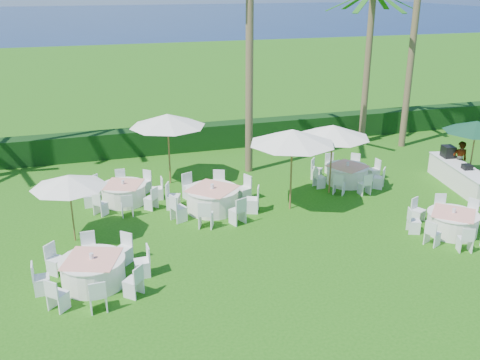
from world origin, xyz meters
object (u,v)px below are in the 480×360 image
at_px(banquet_table_a, 93,271).
at_px(umbrella_green, 477,126).
at_px(umbrella_a, 68,181).
at_px(buffet_table, 460,176).
at_px(banquet_table_c, 452,223).
at_px(banquet_table_d, 124,193).
at_px(staff_person, 459,161).
at_px(banquet_table_f, 347,174).
at_px(umbrella_c, 168,120).
at_px(banquet_table_e, 213,199).
at_px(umbrella_d, 333,131).
at_px(umbrella_b, 292,137).

relative_size(banquet_table_a, umbrella_green, 1.20).
height_order(umbrella_a, buffet_table, umbrella_a).
height_order(banquet_table_a, banquet_table_c, banquet_table_a).
height_order(banquet_table_d, staff_person, staff_person).
bearing_deg(banquet_table_f, buffet_table, -22.89).
xyz_separation_m(umbrella_c, buffet_table, (10.97, -3.90, -2.15)).
height_order(banquet_table_e, umbrella_a, umbrella_a).
xyz_separation_m(banquet_table_e, buffet_table, (10.01, -0.71, 0.04)).
relative_size(banquet_table_a, umbrella_d, 1.08).
relative_size(banquet_table_c, buffet_table, 0.71).
height_order(umbrella_b, umbrella_c, umbrella_b).
bearing_deg(umbrella_green, umbrella_c, 163.47).
xyz_separation_m(banquet_table_e, umbrella_a, (-4.81, -1.03, 1.58)).
height_order(umbrella_b, buffet_table, umbrella_b).
bearing_deg(umbrella_a, banquet_table_a, -81.21).
height_order(banquet_table_c, staff_person, staff_person).
bearing_deg(umbrella_b, staff_person, 5.36).
relative_size(banquet_table_a, banquet_table_e, 0.94).
distance_m(banquet_table_a, banquet_table_d, 5.74).
bearing_deg(banquet_table_c, umbrella_b, 141.07).
height_order(banquet_table_d, banquet_table_f, banquet_table_f).
distance_m(banquet_table_a, umbrella_a, 3.32).
distance_m(banquet_table_e, umbrella_d, 5.22).
height_order(umbrella_c, buffet_table, umbrella_c).
xyz_separation_m(banquet_table_e, umbrella_c, (-0.96, 3.19, 2.20)).
distance_m(banquet_table_d, buffet_table, 13.21).
height_order(banquet_table_c, banquet_table_f, banquet_table_f).
xyz_separation_m(umbrella_a, umbrella_b, (7.53, 0.34, 0.69)).
distance_m(banquet_table_e, staff_person, 10.54).
relative_size(banquet_table_a, umbrella_b, 1.01).
relative_size(banquet_table_f, umbrella_green, 1.16).
relative_size(banquet_table_c, banquet_table_f, 0.95).
height_order(umbrella_c, umbrella_green, umbrella_c).
height_order(banquet_table_f, umbrella_d, umbrella_d).
distance_m(umbrella_c, umbrella_green, 12.29).
distance_m(banquet_table_e, umbrella_a, 5.16).
relative_size(banquet_table_a, banquet_table_c, 1.10).
bearing_deg(banquet_table_e, umbrella_b, -14.29).
bearing_deg(staff_person, banquet_table_f, 4.13).
distance_m(banquet_table_a, banquet_table_f, 11.40).
relative_size(banquet_table_d, umbrella_green, 1.13).
xyz_separation_m(banquet_table_c, banquet_table_d, (-10.00, 5.83, 0.01)).
height_order(banquet_table_a, umbrella_b, umbrella_b).
xyz_separation_m(banquet_table_f, umbrella_d, (-1.14, -0.71, 2.09)).
relative_size(banquet_table_d, staff_person, 1.74).
relative_size(umbrella_c, umbrella_d, 1.06).
bearing_deg(buffet_table, banquet_table_a, -167.49).
bearing_deg(umbrella_d, buffet_table, -10.99).
distance_m(umbrella_a, umbrella_b, 7.57).
height_order(banquet_table_a, umbrella_a, umbrella_a).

